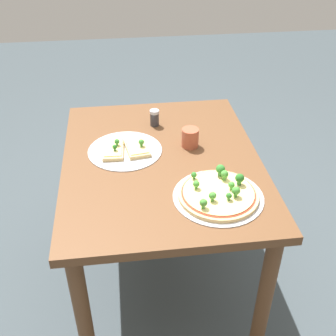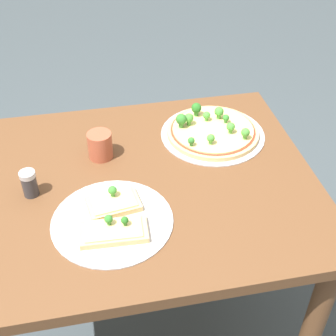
{
  "view_description": "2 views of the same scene",
  "coord_description": "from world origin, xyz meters",
  "px_view_note": "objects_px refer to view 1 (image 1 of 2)",
  "views": [
    {
      "loc": [
        1.43,
        -0.15,
        1.74
      ],
      "look_at": [
        0.1,
        0.01,
        0.79
      ],
      "focal_mm": 45.0,
      "sensor_mm": 36.0,
      "label": 1
    },
    {
      "loc": [
        -0.1,
        -1.0,
        1.64
      ],
      "look_at": [
        0.1,
        0.01,
        0.79
      ],
      "focal_mm": 50.0,
      "sensor_mm": 36.0,
      "label": 2
    }
  ],
  "objects_px": {
    "dining_table": "(162,182)",
    "condiment_shaker": "(154,118)",
    "pizza_tray_whole": "(219,193)",
    "pizza_tray_slice": "(125,149)",
    "drinking_cup": "(190,138)"
  },
  "relations": [
    {
      "from": "condiment_shaker",
      "to": "drinking_cup",
      "type": "bearing_deg",
      "value": 34.21
    },
    {
      "from": "condiment_shaker",
      "to": "pizza_tray_whole",
      "type": "bearing_deg",
      "value": 17.99
    },
    {
      "from": "pizza_tray_slice",
      "to": "condiment_shaker",
      "type": "distance_m",
      "value": 0.25
    },
    {
      "from": "pizza_tray_whole",
      "to": "drinking_cup",
      "type": "height_order",
      "value": "drinking_cup"
    },
    {
      "from": "pizza_tray_whole",
      "to": "pizza_tray_slice",
      "type": "height_order",
      "value": "pizza_tray_whole"
    },
    {
      "from": "pizza_tray_slice",
      "to": "condiment_shaker",
      "type": "bearing_deg",
      "value": 145.39
    },
    {
      "from": "pizza_tray_slice",
      "to": "pizza_tray_whole",
      "type": "bearing_deg",
      "value": 42.8
    },
    {
      "from": "dining_table",
      "to": "pizza_tray_slice",
      "type": "distance_m",
      "value": 0.21
    },
    {
      "from": "pizza_tray_whole",
      "to": "condiment_shaker",
      "type": "relative_size",
      "value": 4.26
    },
    {
      "from": "pizza_tray_whole",
      "to": "pizza_tray_slice",
      "type": "xyz_separation_m",
      "value": [
        -0.35,
        -0.32,
        -0.01
      ]
    },
    {
      "from": "dining_table",
      "to": "condiment_shaker",
      "type": "bearing_deg",
      "value": -179.18
    },
    {
      "from": "pizza_tray_slice",
      "to": "condiment_shaker",
      "type": "relative_size",
      "value": 4.04
    },
    {
      "from": "dining_table",
      "to": "drinking_cup",
      "type": "xyz_separation_m",
      "value": [
        -0.08,
        0.13,
        0.16
      ]
    },
    {
      "from": "drinking_cup",
      "to": "dining_table",
      "type": "bearing_deg",
      "value": -57.82
    },
    {
      "from": "drinking_cup",
      "to": "pizza_tray_slice",
      "type": "bearing_deg",
      "value": -88.63
    }
  ]
}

